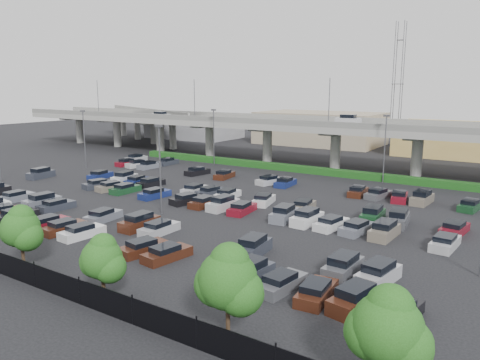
% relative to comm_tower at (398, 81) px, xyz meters
% --- Properties ---
extents(ground, '(280.00, 280.00, 0.00)m').
position_rel_comm_tower_xyz_m(ground, '(-4.00, -74.00, -15.61)').
color(ground, black).
extents(overpass, '(150.00, 13.00, 15.80)m').
position_rel_comm_tower_xyz_m(overpass, '(-4.21, -42.01, -8.64)').
color(overpass, gray).
rests_on(overpass, ground).
extents(on_ramp, '(50.93, 30.13, 8.80)m').
position_rel_comm_tower_xyz_m(on_ramp, '(-56.10, -30.95, -8.76)').
color(on_ramp, gray).
rests_on(on_ramp, ground).
extents(hedge, '(66.00, 1.60, 1.10)m').
position_rel_comm_tower_xyz_m(hedge, '(-4.00, -49.00, -15.06)').
color(hedge, '#173F12').
rests_on(hedge, ground).
extents(tree_row, '(65.07, 3.66, 5.94)m').
position_rel_comm_tower_xyz_m(tree_row, '(-3.30, -100.53, -12.09)').
color(tree_row, '#332316').
rests_on(tree_row, ground).
extents(parked_cars, '(63.06, 41.59, 1.67)m').
position_rel_comm_tower_xyz_m(parked_cars, '(-3.87, -78.33, -15.01)').
color(parked_cars, white).
rests_on(parked_cars, ground).
extents(light_poles, '(66.90, 48.38, 10.30)m').
position_rel_comm_tower_xyz_m(light_poles, '(-8.12, -72.00, -9.37)').
color(light_poles, '#545459').
rests_on(light_poles, ground).
extents(distant_buildings, '(138.00, 24.00, 9.00)m').
position_rel_comm_tower_xyz_m(distant_buildings, '(8.38, -12.19, -11.87)').
color(distant_buildings, gray).
rests_on(distant_buildings, ground).
extents(comm_tower, '(2.40, 2.40, 30.00)m').
position_rel_comm_tower_xyz_m(comm_tower, '(0.00, 0.00, 0.00)').
color(comm_tower, '#545459').
rests_on(comm_tower, ground).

